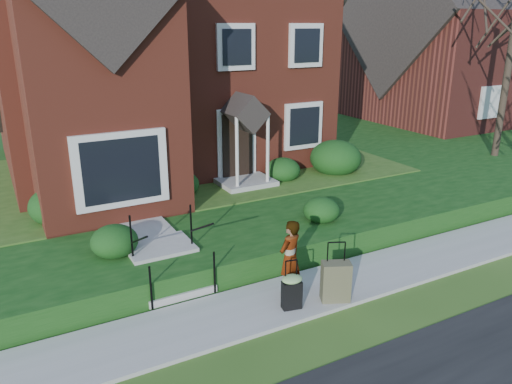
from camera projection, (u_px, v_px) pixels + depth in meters
ground at (315, 293)px, 10.22m from camera, size 120.00×120.00×0.00m
sidewalk at (315, 291)px, 10.21m from camera, size 60.00×1.60×0.08m
terrace at (245, 147)px, 21.01m from camera, size 44.00×20.00×0.60m
walkway at (127, 209)px, 13.06m from camera, size 1.20×6.00×0.06m
main_house at (148, 23)px, 16.45m from camera, size 10.40×10.20×9.40m
neighbour_house at (456, 24)px, 24.93m from camera, size 9.40×8.00×9.20m
front_steps at (167, 262)px, 10.48m from camera, size 1.40×2.02×1.50m
foundation_shrubs at (242, 176)px, 14.28m from camera, size 10.17×4.58×1.17m
woman at (290, 258)px, 9.82m from camera, size 0.66×0.55×1.56m
suitcase_black at (292, 290)px, 9.41m from camera, size 0.47×0.41×0.98m
suitcase_olive at (336, 281)px, 9.68m from camera, size 0.64×0.51×1.21m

